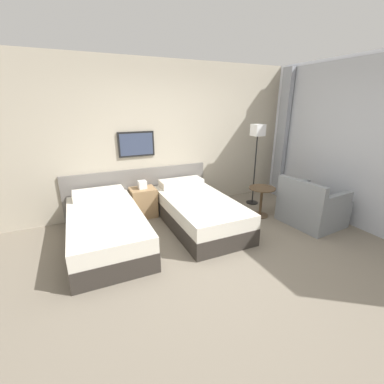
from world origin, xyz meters
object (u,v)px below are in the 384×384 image
Objects in this scene: nightstand at (143,202)px; bed_near_door at (106,228)px; floor_lamp at (257,140)px; bed_near_window at (198,211)px; side_table at (261,196)px; armchair at (311,208)px.

bed_near_door is at bearing -135.34° from nightstand.
bed_near_window is at bearing -163.46° from floor_lamp.
bed_near_window is 3.62× the size of side_table.
floor_lamp reaches higher than bed_near_door.
bed_near_door is at bearing 71.96° from armchair.
side_table is at bearing 38.03° from armchair.
bed_near_window is at bearing 173.09° from side_table.
nightstand is at bearing 155.66° from side_table.
bed_near_window is 1.86m from floor_lamp.
armchair reaches higher than nightstand.
nightstand is 2.46m from floor_lamp.
bed_near_door is at bearing 176.89° from side_table.
bed_near_window is 1.23× the size of floor_lamp.
armchair is at bearing -30.64° from nightstand.
armchair reaches higher than bed_near_door.
side_table is (1.95, -0.88, 0.11)m from nightstand.
side_table is (1.20, -0.15, 0.13)m from bed_near_window.
floor_lamp reaches higher than side_table.
armchair is (3.26, -0.76, 0.03)m from bed_near_door.
nightstand is 1.23× the size of side_table.
bed_near_window is 1.05m from nightstand.
floor_lamp is (2.21, -0.30, 1.02)m from nightstand.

